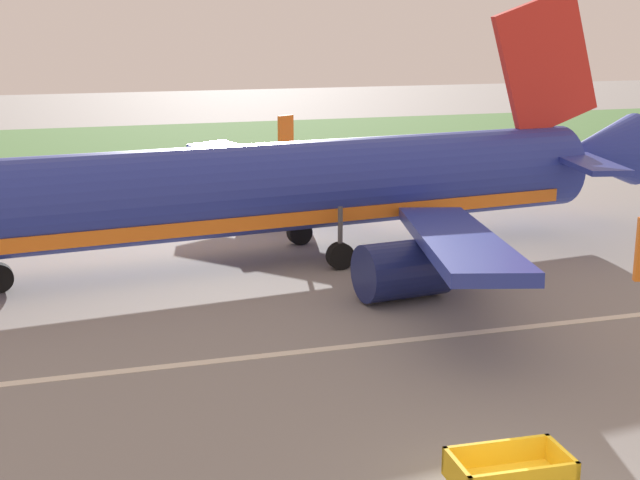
{
  "coord_description": "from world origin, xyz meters",
  "views": [
    {
      "loc": [
        -8.99,
        -14.51,
        9.99
      ],
      "look_at": [
        -0.72,
        12.89,
        2.8
      ],
      "focal_mm": 50.04,
      "sensor_mm": 36.0,
      "label": 1
    }
  ],
  "objects": [
    {
      "name": "apron_stripe",
      "position": [
        0.0,
        10.23,
        0.01
      ],
      "size": [
        120.0,
        0.36,
        0.01
      ],
      "primitive_type": "cube",
      "color": "silver",
      "rests_on": "ground"
    },
    {
      "name": "baggage_cart_second_in_row",
      "position": [
        -0.26,
        0.62,
        0.6
      ],
      "size": [
        3.58,
        1.51,
        1.07
      ],
      "color": "gold",
      "rests_on": "ground"
    },
    {
      "name": "grass_strip",
      "position": [
        0.0,
        56.65,
        0.03
      ],
      "size": [
        220.0,
        28.0,
        0.06
      ],
      "primitive_type": "cube",
      "color": "#477A38",
      "rests_on": "ground"
    },
    {
      "name": "airplane",
      "position": [
        0.18,
        20.71,
        3.05
      ],
      "size": [
        37.66,
        30.31,
        11.34
      ],
      "color": "#28389E",
      "rests_on": "ground"
    }
  ]
}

